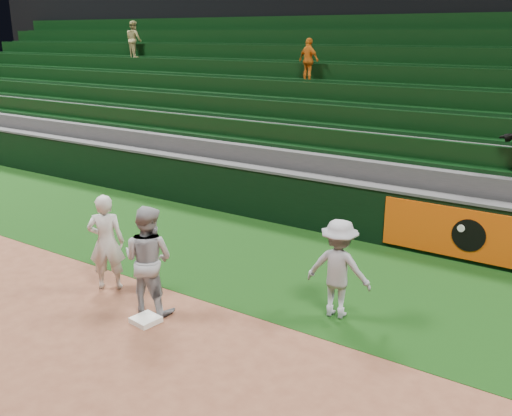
% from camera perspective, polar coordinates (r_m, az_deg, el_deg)
% --- Properties ---
extents(ground, '(70.00, 70.00, 0.00)m').
position_cam_1_polar(ground, '(9.25, -9.66, -10.95)').
color(ground, brown).
rests_on(ground, ground).
extents(foul_grass, '(36.00, 4.20, 0.01)m').
position_cam_1_polar(foul_grass, '(11.38, 0.76, -5.15)').
color(foul_grass, black).
rests_on(foul_grass, ground).
extents(first_base, '(0.43, 0.43, 0.09)m').
position_cam_1_polar(first_base, '(9.19, -10.96, -10.92)').
color(first_base, white).
rests_on(first_base, ground).
extents(first_baseman, '(0.74, 0.70, 1.71)m').
position_cam_1_polar(first_baseman, '(10.18, -14.75, -3.33)').
color(first_baseman, silver).
rests_on(first_baseman, ground).
extents(baserunner, '(0.96, 0.80, 1.76)m').
position_cam_1_polar(baserunner, '(9.21, -10.73, -5.08)').
color(baserunner, '#9A9CA3').
rests_on(baserunner, ground).
extents(base_coach, '(1.10, 0.73, 1.59)m').
position_cam_1_polar(base_coach, '(8.99, 8.25, -6.03)').
color(base_coach, '#9597A2').
rests_on(base_coach, foul_grass).
extents(field_wall, '(36.00, 0.45, 1.25)m').
position_cam_1_polar(field_wall, '(12.95, 6.20, 0.50)').
color(field_wall, black).
rests_on(field_wall, ground).
extents(stadium_seating, '(36.00, 5.95, 5.16)m').
position_cam_1_polar(stadium_seating, '(16.08, 12.61, 7.35)').
color(stadium_seating, '#353537').
rests_on(stadium_seating, ground).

